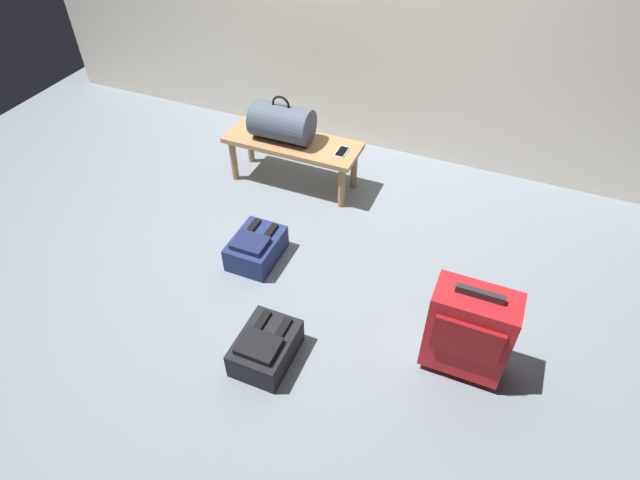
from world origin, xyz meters
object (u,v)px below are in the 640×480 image
Objects in this scene: backpack_dark at (266,348)px; backpack_navy at (256,248)px; cell_phone at (342,152)px; bench at (293,147)px; suitcase_upright_red at (469,331)px; duffel_bag_slate at (282,122)px.

backpack_navy is (-0.41, 0.67, 0.00)m from backpack_dark.
cell_phone is at bearing 73.36° from backpack_navy.
cell_phone is (0.39, -0.00, 0.06)m from bench.
backpack_navy is at bearing 167.21° from suitcase_upright_red.
duffel_bag_slate is 0.97m from backpack_navy.
bench is 6.94× the size of cell_phone.
cell_phone reaches higher than backpack_dark.
suitcase_upright_red is 1.44m from backpack_navy.
duffel_bag_slate is at bearing 180.00° from bench.
bench is 2.27× the size of duffel_bag_slate.
backpack_dark is (0.55, -1.53, -0.22)m from bench.
duffel_bag_slate is at bearing 103.76° from backpack_navy.
cell_phone reaches higher than bench.
bench is 1.67× the size of suitcase_upright_red.
backpack_navy is (-0.26, -0.85, -0.28)m from cell_phone.
bench is at bearing 142.37° from suitcase_upright_red.
backpack_dark is (0.62, -1.53, -0.41)m from duffel_bag_slate.
cell_phone is 0.38× the size of backpack_dark.
duffel_bag_slate is 1.70m from backpack_dark.
cell_phone is 1.63m from suitcase_upright_red.
duffel_bag_slate is at bearing 179.44° from cell_phone.
cell_phone is at bearing -0.68° from bench.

